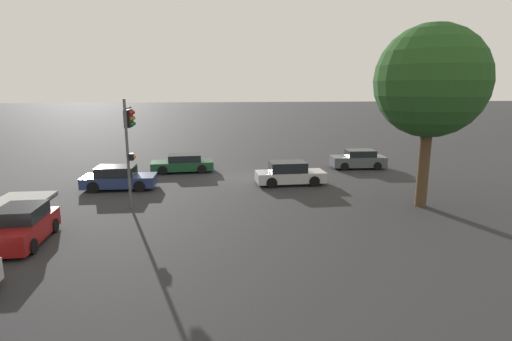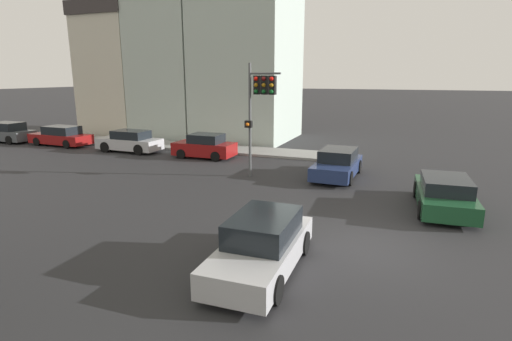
# 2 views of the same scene
# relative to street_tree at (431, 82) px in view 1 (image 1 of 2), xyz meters

# --- Properties ---
(ground_plane) EXTENTS (300.00, 300.00, 0.00)m
(ground_plane) POSITION_rel_street_tree_xyz_m (8.36, -8.02, -6.49)
(ground_plane) COLOR #28282B
(street_tree) EXTENTS (5.67, 5.67, 9.36)m
(street_tree) POSITION_rel_street_tree_xyz_m (0.00, 0.00, 0.00)
(street_tree) COLOR #4C3823
(street_tree) RESTS_ON ground_plane
(traffic_signal) EXTENTS (0.56, 1.76, 5.67)m
(traffic_signal) POSITION_rel_street_tree_xyz_m (15.27, -2.10, -2.40)
(traffic_signal) COLOR #515456
(traffic_signal) RESTS_ON ground_plane
(crossing_car_0) EXTENTS (4.63, 2.18, 1.33)m
(crossing_car_0) POSITION_rel_street_tree_xyz_m (13.08, -10.49, -5.85)
(crossing_car_0) COLOR #194728
(crossing_car_0) RESTS_ON ground_plane
(crossing_car_1) EXTENTS (4.43, 2.09, 1.44)m
(crossing_car_1) POSITION_rel_street_tree_xyz_m (16.76, -5.76, -5.81)
(crossing_car_1) COLOR navy
(crossing_car_1) RESTS_ON ground_plane
(crossing_car_2) EXTENTS (4.49, 1.93, 1.50)m
(crossing_car_2) POSITION_rel_street_tree_xyz_m (5.96, -5.64, -5.79)
(crossing_car_2) COLOR #B7B7BC
(crossing_car_2) RESTS_ON ground_plane
(crossing_car_3) EXTENTS (4.22, 2.02, 1.45)m
(crossing_car_3) POSITION_rel_street_tree_xyz_m (-0.48, -10.19, -5.80)
(crossing_car_3) COLOR #4C5156
(crossing_car_3) RESTS_ON ground_plane
(parked_car_0) EXTENTS (1.92, 3.84, 1.51)m
(parked_car_0) POSITION_rel_street_tree_xyz_m (18.81, 2.94, -5.78)
(parked_car_0) COLOR maroon
(parked_car_0) RESTS_ON ground_plane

